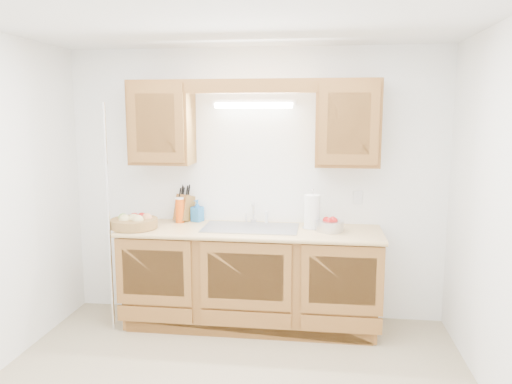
# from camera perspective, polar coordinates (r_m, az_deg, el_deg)

# --- Properties ---
(room) EXTENTS (3.52, 3.50, 2.50)m
(room) POSITION_cam_1_polar(r_m,az_deg,el_deg) (3.21, -3.62, -2.88)
(room) COLOR tan
(room) RESTS_ON ground
(base_cabinets) EXTENTS (2.20, 0.60, 0.86)m
(base_cabinets) POSITION_cam_1_polar(r_m,az_deg,el_deg) (4.56, -0.61, -9.81)
(base_cabinets) COLOR brown
(base_cabinets) RESTS_ON ground
(countertop) EXTENTS (2.30, 0.63, 0.04)m
(countertop) POSITION_cam_1_polar(r_m,az_deg,el_deg) (4.43, -0.65, -4.47)
(countertop) COLOR tan
(countertop) RESTS_ON base_cabinets
(upper_cabinet_left) EXTENTS (0.55, 0.33, 0.75)m
(upper_cabinet_left) POSITION_cam_1_polar(r_m,az_deg,el_deg) (4.64, -10.70, 7.77)
(upper_cabinet_left) COLOR brown
(upper_cabinet_left) RESTS_ON room
(upper_cabinet_right) EXTENTS (0.55, 0.33, 0.75)m
(upper_cabinet_right) POSITION_cam_1_polar(r_m,az_deg,el_deg) (4.42, 10.42, 7.73)
(upper_cabinet_right) COLOR brown
(upper_cabinet_right) RESTS_ON room
(valance) EXTENTS (2.20, 0.05, 0.12)m
(valance) POSITION_cam_1_polar(r_m,az_deg,el_deg) (4.32, -0.67, 12.03)
(valance) COLOR brown
(valance) RESTS_ON room
(fluorescent_fixture) EXTENTS (0.76, 0.08, 0.08)m
(fluorescent_fixture) POSITION_cam_1_polar(r_m,az_deg,el_deg) (4.54, -0.26, 10.07)
(fluorescent_fixture) COLOR white
(fluorescent_fixture) RESTS_ON room
(sink) EXTENTS (0.84, 0.46, 0.36)m
(sink) POSITION_cam_1_polar(r_m,az_deg,el_deg) (4.46, -0.61, -5.06)
(sink) COLOR #9E9EA3
(sink) RESTS_ON countertop
(wire_shelf_pole) EXTENTS (0.03, 0.03, 2.00)m
(wire_shelf_pole) POSITION_cam_1_polar(r_m,az_deg,el_deg) (4.49, -16.47, -3.08)
(wire_shelf_pole) COLOR silver
(wire_shelf_pole) RESTS_ON ground
(outlet_plate) EXTENTS (0.08, 0.01, 0.12)m
(outlet_plate) POSITION_cam_1_polar(r_m,az_deg,el_deg) (4.65, 11.57, -0.62)
(outlet_plate) COLOR white
(outlet_plate) RESTS_ON room
(fruit_basket) EXTENTS (0.48, 0.48, 0.13)m
(fruit_basket) POSITION_cam_1_polar(r_m,az_deg,el_deg) (4.56, -13.75, -3.34)
(fruit_basket) COLOR olive
(fruit_basket) RESTS_ON countertop
(knife_block) EXTENTS (0.19, 0.24, 0.36)m
(knife_block) POSITION_cam_1_polar(r_m,az_deg,el_deg) (4.77, -8.18, -1.76)
(knife_block) COLOR brown
(knife_block) RESTS_ON countertop
(orange_canister) EXTENTS (0.09, 0.09, 0.24)m
(orange_canister) POSITION_cam_1_polar(r_m,az_deg,el_deg) (4.70, -8.71, -2.06)
(orange_canister) COLOR #E6510C
(orange_canister) RESTS_ON countertop
(soap_bottle) EXTENTS (0.12, 0.12, 0.21)m
(soap_bottle) POSITION_cam_1_polar(r_m,az_deg,el_deg) (4.74, -6.73, -2.13)
(soap_bottle) COLOR #2570BA
(soap_bottle) RESTS_ON countertop
(sponge) EXTENTS (0.14, 0.11, 0.02)m
(sponge) POSITION_cam_1_polar(r_m,az_deg,el_deg) (4.63, 6.44, -3.56)
(sponge) COLOR #CC333F
(sponge) RESTS_ON countertop
(paper_towel) EXTENTS (0.17, 0.17, 0.36)m
(paper_towel) POSITION_cam_1_polar(r_m,az_deg,el_deg) (4.43, 6.43, -2.29)
(paper_towel) COLOR silver
(paper_towel) RESTS_ON countertop
(apple_bowl) EXTENTS (0.31, 0.31, 0.13)m
(apple_bowl) POSITION_cam_1_polar(r_m,az_deg,el_deg) (4.37, 8.42, -3.74)
(apple_bowl) COLOR silver
(apple_bowl) RESTS_ON countertop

